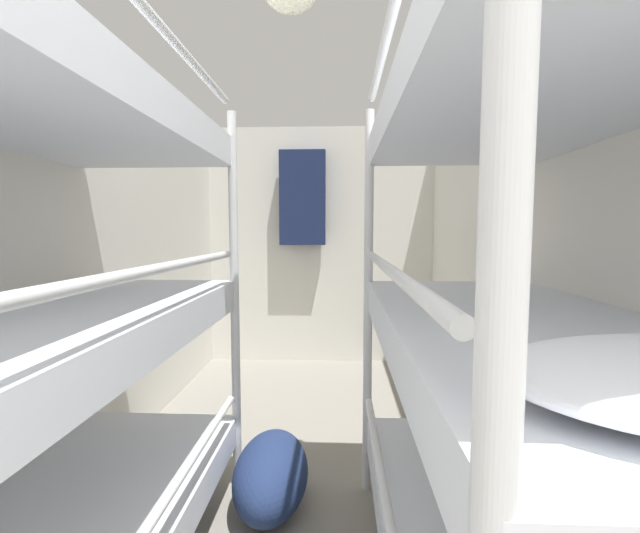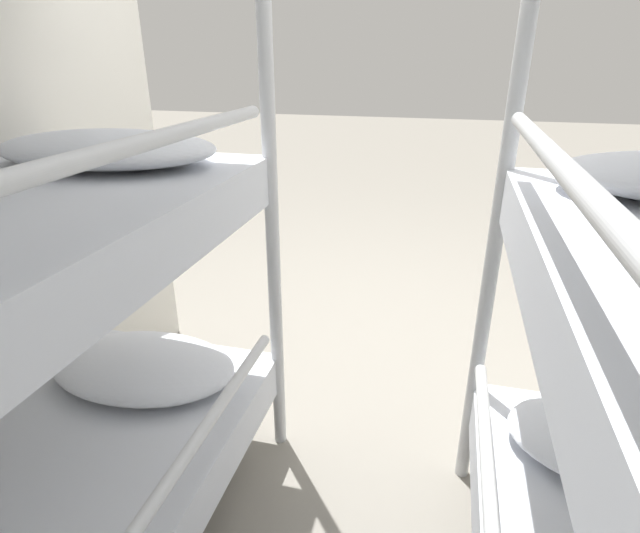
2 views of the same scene
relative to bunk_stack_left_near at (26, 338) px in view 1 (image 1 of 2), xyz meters
The scene contains 7 objects.
wall_left 0.97m from the bunk_stack_left_near, 116.43° to the left, with size 0.06×4.57×2.33m.
wall_right 2.05m from the bunk_stack_left_near, 24.76° to the left, with size 0.06×4.57×2.33m.
wall_back 3.20m from the bunk_stack_left_near, 77.05° to the left, with size 2.34×0.06×2.33m.
bunk_stack_left_near is the anchor object (origin of this frame).
bunk_stack_right_near 1.43m from the bunk_stack_left_near, ahead, with size 0.80×1.77×1.93m.
duffel_bag 1.26m from the bunk_stack_left_near, 51.48° to the left, with size 0.35×0.59×0.35m.
hanging_coat 3.08m from the bunk_stack_left_near, 79.49° to the left, with size 0.44×0.12×0.90m.
Camera 1 is at (0.19, 0.19, 1.32)m, focal length 24.00 mm.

